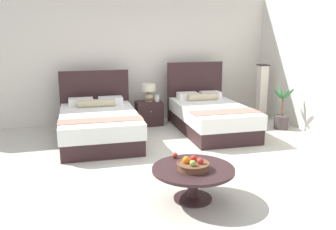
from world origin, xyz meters
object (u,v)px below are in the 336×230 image
object	(u,v)px
bed_near_window	(99,124)
coffee_table	(193,175)
fruit_bowl	(193,165)
potted_palm	(282,118)
floor_lamp_corner	(262,92)
nightstand	(149,113)
bed_near_corner	(210,116)
vase	(157,98)
table_lamp	(149,91)
loose_apple	(175,155)

from	to	relation	value
bed_near_window	coffee_table	size ratio (longest dim) A/B	2.22
fruit_bowl	potted_palm	size ratio (longest dim) A/B	0.42
fruit_bowl	floor_lamp_corner	size ratio (longest dim) A/B	0.31
bed_near_window	nightstand	xyz separation A→B (m)	(1.15, 0.82, -0.05)
bed_near_window	potted_palm	xyz separation A→B (m)	(3.71, -0.25, -0.07)
coffee_table	potted_palm	world-z (taller)	potted_palm
floor_lamp_corner	nightstand	bearing A→B (deg)	175.98
bed_near_corner	floor_lamp_corner	bearing A→B (deg)	22.52
nightstand	coffee_table	bearing A→B (deg)	-94.95
potted_palm	vase	bearing A→B (deg)	156.71
floor_lamp_corner	fruit_bowl	bearing A→B (deg)	-130.38
bed_near_window	potted_palm	size ratio (longest dim) A/B	2.41
bed_near_corner	table_lamp	bearing A→B (deg)	142.23
coffee_table	potted_palm	bearing A→B (deg)	41.18
fruit_bowl	potted_palm	world-z (taller)	potted_palm
nightstand	bed_near_window	bearing A→B (deg)	-144.46
coffee_table	loose_apple	distance (m)	0.42
vase	fruit_bowl	size ratio (longest dim) A/B	0.37
nightstand	floor_lamp_corner	distance (m)	2.64
bed_near_corner	bed_near_window	bearing A→B (deg)	-179.88
bed_near_corner	loose_apple	bearing A→B (deg)	-122.12
bed_near_window	loose_apple	size ratio (longest dim) A/B	30.15
table_lamp	bed_near_window	bearing A→B (deg)	-143.81
coffee_table	potted_palm	distance (m)	3.82
nightstand	table_lamp	bearing A→B (deg)	90.00
table_lamp	coffee_table	bearing A→B (deg)	-94.92
bed_near_window	potted_palm	distance (m)	3.72
table_lamp	vase	distance (m)	0.24
nightstand	vase	world-z (taller)	vase
bed_near_corner	coffee_table	xyz separation A→B (m)	(-1.39, -2.77, 0.00)
nightstand	floor_lamp_corner	world-z (taller)	floor_lamp_corner
floor_lamp_corner	potted_palm	world-z (taller)	floor_lamp_corner
bed_near_window	nightstand	distance (m)	1.41
table_lamp	bed_near_corner	bearing A→B (deg)	-37.77
bed_near_corner	coffee_table	bearing A→B (deg)	-116.62
loose_apple	nightstand	bearing A→B (deg)	82.58
vase	floor_lamp_corner	size ratio (longest dim) A/B	0.11
vase	coffee_table	xyz separation A→B (m)	(-0.48, -3.55, -0.27)
loose_apple	coffee_table	bearing A→B (deg)	-74.84
bed_near_window	vase	bearing A→B (deg)	30.69
bed_near_window	nightstand	world-z (taller)	bed_near_window
bed_near_corner	loose_apple	xyz separation A→B (m)	(-1.50, -2.38, 0.12)
nightstand	fruit_bowl	distance (m)	3.66
fruit_bowl	loose_apple	bearing A→B (deg)	101.23
table_lamp	loose_apple	bearing A→B (deg)	-97.38
nightstand	fruit_bowl	xyz separation A→B (m)	(-0.33, -3.63, 0.20)
bed_near_window	vase	distance (m)	1.56
bed_near_window	loose_apple	distance (m)	2.49
bed_near_corner	fruit_bowl	world-z (taller)	bed_near_corner
floor_lamp_corner	loose_apple	bearing A→B (deg)	-135.06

